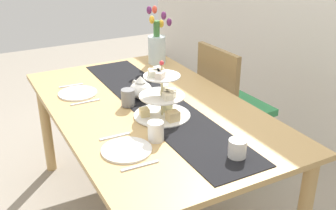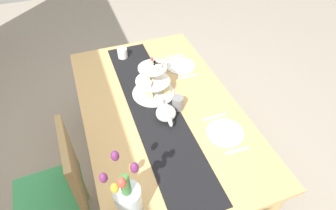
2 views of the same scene
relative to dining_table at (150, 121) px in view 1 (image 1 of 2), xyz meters
name	(u,v)px [view 1 (image 1 of 2)]	position (x,y,z in m)	size (l,w,h in m)	color
dining_table	(150,121)	(0.00, 0.00, 0.00)	(1.71, 1.03, 0.73)	tan
chair_left	(229,102)	(-0.25, 0.74, -0.14)	(0.44, 0.44, 0.91)	olive
table_runner	(157,104)	(0.00, 0.04, 0.09)	(1.61, 0.31, 0.00)	black
tiered_cake_stand	(162,98)	(0.15, 0.00, 0.20)	(0.30, 0.30, 0.30)	beige
teapot	(141,89)	(-0.12, 0.00, 0.15)	(0.24, 0.13, 0.14)	white
tulip_vase	(157,45)	(-0.65, 0.37, 0.23)	(0.18, 0.16, 0.41)	silver
cream_jug	(237,149)	(0.66, 0.10, 0.13)	(0.08, 0.08, 0.09)	white
dinner_plate_left	(78,93)	(-0.36, -0.30, 0.10)	(0.23, 0.23, 0.01)	white
fork_left	(71,86)	(-0.51, -0.30, 0.09)	(0.02, 0.15, 0.01)	silver
knife_left	(85,102)	(-0.22, -0.30, 0.09)	(0.01, 0.17, 0.01)	silver
dinner_plate_right	(127,150)	(0.39, -0.30, 0.10)	(0.23, 0.23, 0.01)	white
fork_right	(115,136)	(0.24, -0.30, 0.09)	(0.02, 0.15, 0.01)	silver
knife_right	(140,166)	(0.53, -0.30, 0.09)	(0.01, 0.17, 0.01)	silver
mug_grey	(128,98)	(-0.06, -0.11, 0.14)	(0.08, 0.08, 0.10)	slate
mug_white_text	(156,131)	(0.36, -0.14, 0.14)	(0.08, 0.08, 0.10)	white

